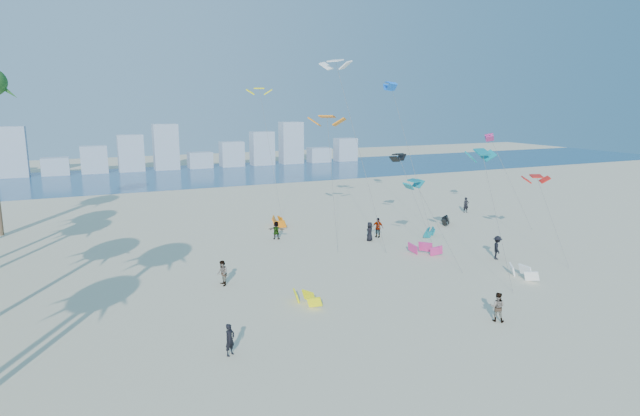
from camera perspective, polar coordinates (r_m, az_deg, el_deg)
name	(u,v)px	position (r m, az deg, el deg)	size (l,w,h in m)	color
ground	(400,365)	(26.74, 8.56, -16.28)	(220.00, 220.00, 0.00)	beige
ocean	(168,177)	(93.55, -15.96, 3.25)	(220.00, 220.00, 0.00)	navy
kitesurfer_near	(230,340)	(27.42, -9.60, -13.70)	(0.59, 0.39, 1.63)	black
kitesurfer_mid	(497,307)	(32.50, 18.42, -9.98)	(0.83, 0.65, 1.71)	gray
kitesurfers_far	(374,237)	(46.12, 5.74, -3.15)	(31.92, 16.70, 1.90)	black
grounded_kites	(396,243)	(46.37, 8.10, -3.73)	(23.50, 25.28, 0.91)	#FFFA0D
flying_kites	(382,117)	(49.81, 6.65, 9.59)	(22.97, 33.59, 16.23)	#0B7988
distant_skyline	(152,153)	(102.92, -17.53, 5.58)	(85.00, 3.00, 8.40)	#9EADBF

